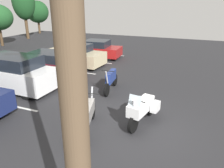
{
  "coord_description": "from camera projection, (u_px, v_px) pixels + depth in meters",
  "views": [
    {
      "loc": [
        -6.67,
        -1.81,
        4.25
      ],
      "look_at": [
        1.8,
        1.67,
        0.82
      ],
      "focal_mm": 35.04,
      "sensor_mm": 36.0,
      "label": 1
    }
  ],
  "objects": [
    {
      "name": "ground",
      "position": [
        136.0,
        129.0,
        7.94
      ],
      "size": [
        44.0,
        44.0,
        0.1
      ],
      "primitive_type": "cube",
      "color": "#262628"
    },
    {
      "name": "motorcycle_touring",
      "position": [
        142.0,
        108.0,
        7.93
      ],
      "size": [
        2.14,
        0.99,
        1.37
      ],
      "color": "black",
      "rests_on": "ground"
    },
    {
      "name": "motorcycle_second",
      "position": [
        89.0,
        115.0,
        7.64
      ],
      "size": [
        2.16,
        0.88,
        1.3
      ],
      "color": "black",
      "rests_on": "ground"
    },
    {
      "name": "motorcycle_third",
      "position": [
        111.0,
        80.0,
        11.01
      ],
      "size": [
        2.12,
        0.62,
        1.28
      ],
      "color": "black",
      "rests_on": "ground"
    },
    {
      "name": "car_white",
      "position": [
        13.0,
        73.0,
        11.12
      ],
      "size": [
        1.88,
        4.6,
        1.79
      ],
      "color": "white",
      "rests_on": "ground"
    },
    {
      "name": "car_maroon",
      "position": [
        47.0,
        64.0,
        13.44
      ],
      "size": [
        1.88,
        4.72,
        1.46
      ],
      "color": "maroon",
      "rests_on": "ground"
    },
    {
      "name": "car_champagne",
      "position": [
        74.0,
        55.0,
        15.45
      ],
      "size": [
        2.15,
        4.51,
        1.52
      ],
      "color": "#C1B289",
      "rests_on": "ground"
    },
    {
      "name": "car_red",
      "position": [
        94.0,
        49.0,
        17.74
      ],
      "size": [
        2.14,
        4.51,
        1.41
      ],
      "color": "maroon",
      "rests_on": "ground"
    },
    {
      "name": "tree_far_left",
      "position": [
        23.0,
        1.0,
        25.73
      ],
      "size": [
        2.63,
        2.63,
        6.51
      ],
      "color": "#4C3823",
      "rests_on": "ground"
    },
    {
      "name": "tree_center",
      "position": [
        37.0,
        12.0,
        30.89
      ],
      "size": [
        3.08,
        3.08,
        4.49
      ],
      "color": "#4C3823",
      "rests_on": "ground"
    }
  ]
}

